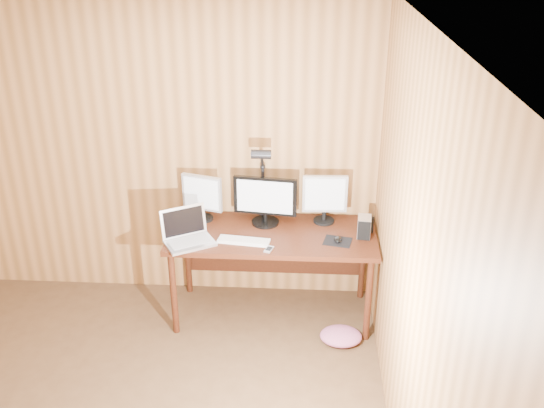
# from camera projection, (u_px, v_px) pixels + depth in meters

# --- Properties ---
(room_shell) EXTENTS (4.00, 4.00, 4.00)m
(room_shell) POSITION_uv_depth(u_px,v_px,m) (69.00, 291.00, 3.04)
(room_shell) COLOR #50351E
(room_shell) RESTS_ON ground
(desk) EXTENTS (1.60, 0.70, 0.75)m
(desk) POSITION_uv_depth(u_px,v_px,m) (273.00, 242.00, 4.80)
(desk) COLOR #3D190C
(desk) RESTS_ON floor
(monitor_center) EXTENTS (0.50, 0.22, 0.39)m
(monitor_center) POSITION_uv_depth(u_px,v_px,m) (265.00, 200.00, 4.74)
(monitor_center) COLOR black
(monitor_center) RESTS_ON desk
(monitor_left) EXTENTS (0.33, 0.16, 0.38)m
(monitor_left) POSITION_uv_depth(u_px,v_px,m) (202.00, 197.00, 4.80)
(monitor_left) COLOR black
(monitor_left) RESTS_ON desk
(monitor_right) EXTENTS (0.35, 0.17, 0.40)m
(monitor_right) POSITION_uv_depth(u_px,v_px,m) (325.00, 198.00, 4.76)
(monitor_right) COLOR black
(monitor_right) RESTS_ON desk
(laptop) EXTENTS (0.44, 0.41, 0.25)m
(laptop) POSITION_uv_depth(u_px,v_px,m) (187.00, 234.00, 4.53)
(laptop) COLOR silver
(laptop) RESTS_ON desk
(keyboard) EXTENTS (0.40, 0.17, 0.02)m
(keyboard) POSITION_uv_depth(u_px,v_px,m) (244.00, 241.00, 4.54)
(keyboard) COLOR white
(keyboard) RESTS_ON desk
(mousepad) EXTENTS (0.24, 0.21, 0.00)m
(mousepad) POSITION_uv_depth(u_px,v_px,m) (338.00, 241.00, 4.55)
(mousepad) COLOR black
(mousepad) RESTS_ON desk
(mouse) EXTENTS (0.10, 0.12, 0.04)m
(mouse) POSITION_uv_depth(u_px,v_px,m) (338.00, 239.00, 4.54)
(mouse) COLOR black
(mouse) RESTS_ON mousepad
(hard_drive) EXTENTS (0.11, 0.15, 0.16)m
(hard_drive) POSITION_uv_depth(u_px,v_px,m) (364.00, 227.00, 4.60)
(hard_drive) COLOR silver
(hard_drive) RESTS_ON desk
(phone) EXTENTS (0.07, 0.11, 0.01)m
(phone) POSITION_uv_depth(u_px,v_px,m) (269.00, 249.00, 4.43)
(phone) COLOR silver
(phone) RESTS_ON desk
(speaker) EXTENTS (0.05, 0.05, 0.13)m
(speaker) POSITION_uv_depth(u_px,v_px,m) (370.00, 225.00, 4.66)
(speaker) COLOR black
(speaker) RESTS_ON desk
(desk_lamp) EXTENTS (0.15, 0.22, 0.66)m
(desk_lamp) POSITION_uv_depth(u_px,v_px,m) (262.00, 173.00, 4.71)
(desk_lamp) COLOR black
(desk_lamp) RESTS_ON desk
(fabric_pile) EXTENTS (0.38, 0.33, 0.10)m
(fabric_pile) POSITION_uv_depth(u_px,v_px,m) (341.00, 336.00, 4.64)
(fabric_pile) COLOR #B3567D
(fabric_pile) RESTS_ON floor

